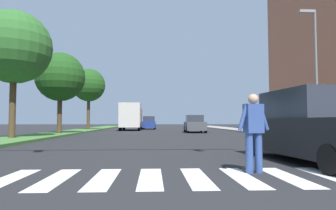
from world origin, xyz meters
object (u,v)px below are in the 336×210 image
at_px(pedestrian_performer, 254,129).
at_px(sedan_distant, 149,123).
at_px(truck_box_delivery, 131,116).
at_px(street_lamp_right, 314,61).
at_px(tree_distant, 89,85).
at_px(suv_crossing, 312,127).
at_px(tree_far, 60,77).
at_px(tree_mid, 14,47).
at_px(sedan_midblock, 195,124).

height_order(pedestrian_performer, sedan_distant, sedan_distant).
bearing_deg(truck_box_delivery, street_lamp_right, -56.89).
bearing_deg(truck_box_delivery, tree_distant, -175.38).
xyz_separation_m(suv_crossing, sedan_distant, (-4.88, 32.32, -0.13)).
bearing_deg(tree_far, tree_distant, 90.62).
bearing_deg(street_lamp_right, tree_mid, 177.72).
xyz_separation_m(pedestrian_performer, sedan_distant, (-2.70, 33.95, -0.14)).
height_order(tree_mid, suv_crossing, tree_mid).
height_order(tree_far, tree_distant, tree_distant).
bearing_deg(street_lamp_right, suv_crossing, -119.98).
bearing_deg(tree_far, pedestrian_performer, -61.45).
height_order(tree_distant, pedestrian_performer, tree_distant).
xyz_separation_m(tree_distant, street_lamp_right, (16.90, -18.00, -0.64)).
xyz_separation_m(street_lamp_right, sedan_midblock, (-5.40, 11.87, -3.82)).
distance_m(tree_mid, tree_far, 6.44).
distance_m(street_lamp_right, suv_crossing, 10.81).
xyz_separation_m(pedestrian_performer, truck_box_delivery, (-4.74, 28.84, 0.70)).
height_order(suv_crossing, sedan_distant, suv_crossing).
bearing_deg(pedestrian_performer, tree_mid, 132.50).
height_order(tree_mid, street_lamp_right, street_lamp_right).
bearing_deg(tree_mid, street_lamp_right, -2.28).
distance_m(pedestrian_performer, suv_crossing, 2.72).
bearing_deg(street_lamp_right, tree_distant, 133.18).
bearing_deg(street_lamp_right, truck_box_delivery, 123.11).
bearing_deg(pedestrian_performer, truck_box_delivery, 99.33).
distance_m(street_lamp_right, sedan_distant, 25.81).
height_order(tree_far, truck_box_delivery, tree_far).
xyz_separation_m(tree_mid, suv_crossing, (12.38, -9.51, -4.44)).
distance_m(tree_far, truck_box_delivery, 12.66).
bearing_deg(tree_mid, truck_box_delivery, 72.83).
bearing_deg(tree_distant, sedan_midblock, -28.06).
relative_size(suv_crossing, truck_box_delivery, 0.77).
bearing_deg(sedan_midblock, sedan_distant, 111.42).
height_order(tree_mid, sedan_midblock, tree_mid).
relative_size(sedan_midblock, sedan_distant, 0.94).
xyz_separation_m(tree_mid, street_lamp_right, (17.47, -0.69, -0.77)).
xyz_separation_m(tree_far, suv_crossing, (11.69, -15.86, -3.64)).
distance_m(suv_crossing, truck_box_delivery, 28.08).
relative_size(tree_distant, truck_box_delivery, 1.13).
relative_size(tree_far, sedan_midblock, 1.49).
relative_size(street_lamp_right, suv_crossing, 1.58).
distance_m(tree_far, sedan_distant, 18.21).
distance_m(sedan_midblock, truck_box_delivery, 9.32).
height_order(tree_far, sedan_distant, tree_far).
height_order(tree_mid, truck_box_delivery, tree_mid).
bearing_deg(sedan_distant, tree_far, -112.50).
xyz_separation_m(tree_distant, suv_crossing, (11.81, -26.81, -4.30)).
height_order(tree_mid, tree_distant, tree_mid).
relative_size(sedan_midblock, truck_box_delivery, 0.69).
bearing_deg(sedan_midblock, tree_distant, 151.94).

